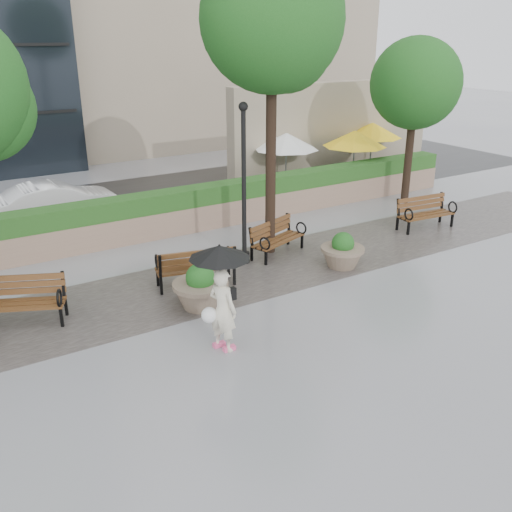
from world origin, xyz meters
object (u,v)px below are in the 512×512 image
planter_right (342,254)px  car_right (56,202)px  bench_2 (196,274)px  lamppost (244,196)px  pedestrian (221,288)px  planter_left (201,291)px  bench_3 (277,245)px  bench_1 (20,311)px  bench_4 (425,219)px

planter_right → car_right: bearing=124.3°
bench_2 → planter_right: bench_2 is taller
lamppost → pedestrian: lamppost is taller
planter_left → car_right: bearing=98.2°
bench_3 → lamppost: 1.95m
bench_2 → planter_left: size_ratio=1.60×
bench_1 → pedestrian: size_ratio=0.95×
bench_2 → bench_3: size_ratio=1.07×
lamppost → pedestrian: (-2.68, -3.65, -0.57)m
planter_right → lamppost: bearing=141.7°
planter_right → car_right: (-5.46, 7.98, 0.29)m
lamppost → bench_4: bearing=-4.8°
bench_3 → lamppost: size_ratio=0.44×
planter_left → bench_1: bearing=159.8°
bench_3 → planter_right: 1.93m
planter_right → pedestrian: (-4.74, -2.02, 0.94)m
bench_2 → bench_3: (2.90, 0.72, -0.02)m
planter_right → lamppost: (-2.06, 1.63, 1.51)m
pedestrian → bench_1: bearing=22.5°
lamppost → car_right: 7.31m
lamppost → pedestrian: bearing=-126.3°
bench_2 → planter_left: 1.21m
planter_right → lamppost: size_ratio=0.27×
car_right → bench_4: bearing=-126.8°
bench_4 → lamppost: lamppost is taller
bench_1 → bench_3: bearing=28.5°
bench_4 → planter_left: planter_left is taller
bench_3 → pedestrian: (-3.79, -3.69, 1.03)m
car_right → pedestrian: size_ratio=1.87×
planter_right → car_right: size_ratio=0.29×
planter_left → pedestrian: 2.11m
bench_4 → car_right: size_ratio=0.48×
bench_4 → planter_left: (-8.61, -1.27, 0.12)m
bench_3 → planter_right: bearing=-78.9°
bench_1 → planter_right: bearing=16.0°
bench_2 → car_right: car_right is taller
bench_2 → planter_right: size_ratio=1.75×
bench_4 → bench_3: bearing=179.2°
bench_2 → planter_right: (3.85, -0.95, 0.07)m
bench_1 → bench_2: bench_1 is taller
planter_left → lamppost: size_ratio=0.30×
bench_4 → lamppost: 6.60m
bench_3 → pedestrian: bearing=-154.5°
planter_left → car_right: (-1.17, 8.16, 0.25)m
bench_1 → planter_left: planter_left is taller
bench_1 → bench_4: (12.26, -0.08, -0.01)m
bench_1 → pedestrian: 4.63m
bench_1 → bench_3: 7.00m
planter_left → pedestrian: pedestrian is taller
bench_1 → bench_3: (6.98, 0.50, -0.02)m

